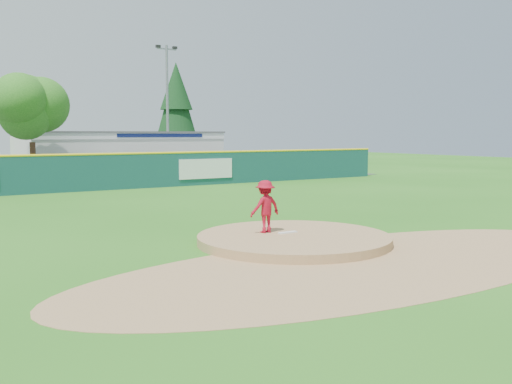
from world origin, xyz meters
TOP-DOWN VIEW (x-y plane):
  - ground at (0.00, 0.00)m, footprint 120.00×120.00m
  - pitchers_mound at (0.00, 0.00)m, footprint 5.50×5.50m
  - pitching_rubber at (0.00, 0.30)m, footprint 0.60×0.15m
  - infield_dirt_arc at (0.00, -3.00)m, footprint 15.40×15.40m
  - parking_lot at (0.00, 27.00)m, footprint 44.00×16.00m
  - pitcher at (-0.49, 0.75)m, footprint 1.02×0.63m
  - van at (5.55, 25.89)m, footprint 5.03×3.77m
  - pool_building_grp at (6.00, 31.99)m, footprint 15.20×8.20m
  - fence_banners at (-0.15, 17.92)m, footprint 17.07×0.04m
  - outfield_fence at (0.00, 18.00)m, footprint 40.00×0.14m
  - deciduous_tree at (-2.00, 25.00)m, footprint 5.60×5.60m
  - conifer_tree at (13.00, 36.00)m, footprint 4.40×4.40m
  - light_pole_right at (9.00, 29.00)m, footprint 1.75×0.25m

SIDE VIEW (x-z plane):
  - ground at x=0.00m, z-range 0.00..0.00m
  - pitchers_mound at x=0.00m, z-range -0.25..0.25m
  - infield_dirt_arc at x=0.00m, z-range 0.00..0.01m
  - parking_lot at x=0.00m, z-range 0.00..0.02m
  - pitching_rubber at x=0.00m, z-range 0.25..0.29m
  - van at x=5.55m, z-range 0.02..1.29m
  - fence_banners at x=-0.15m, z-range 0.40..1.60m
  - pitcher at x=-0.49m, z-range 0.25..1.77m
  - outfield_fence at x=0.00m, z-range 0.05..2.12m
  - pool_building_grp at x=6.00m, z-range 0.01..3.32m
  - deciduous_tree at x=-2.00m, z-range 0.87..8.23m
  - conifer_tree at x=13.00m, z-range 0.79..10.29m
  - light_pole_right at x=9.00m, z-range 0.54..10.54m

